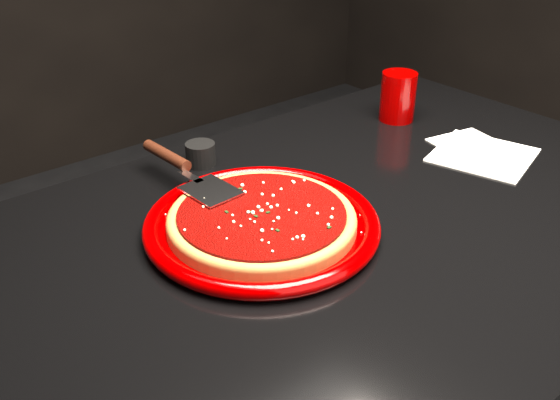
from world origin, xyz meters
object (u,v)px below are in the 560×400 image
object	(u,v)px
pizza_server	(188,170)
cup	(398,97)
plate	(262,224)
ramekin	(201,154)
table	(348,383)

from	to	relation	value
pizza_server	cup	distance (m)	0.52
plate	ramekin	distance (m)	0.26
plate	cup	size ratio (longest dim) A/B	3.48
table	pizza_server	distance (m)	0.51
table	pizza_server	world-z (taller)	pizza_server
ramekin	plate	bearing A→B (deg)	-102.51
pizza_server	ramekin	distance (m)	0.11
table	ramekin	bearing A→B (deg)	108.27
table	plate	bearing A→B (deg)	160.82
pizza_server	ramekin	world-z (taller)	pizza_server
ramekin	table	bearing A→B (deg)	-71.73
cup	ramekin	distance (m)	0.45
plate	pizza_server	world-z (taller)	pizza_server
table	plate	world-z (taller)	plate
table	ramekin	world-z (taller)	ramekin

